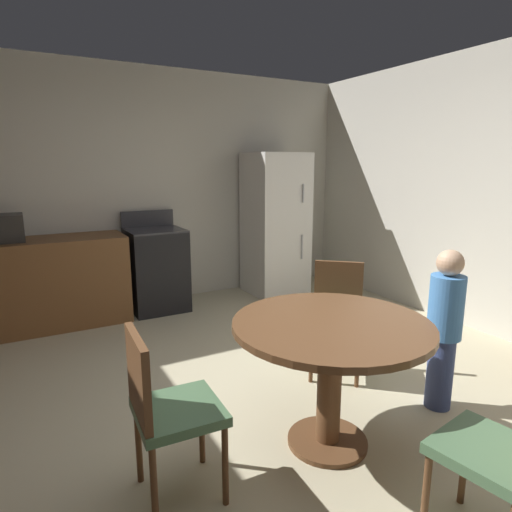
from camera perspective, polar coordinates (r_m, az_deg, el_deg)
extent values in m
plane|color=beige|center=(2.91, 3.71, -21.83)|extent=(14.00, 14.00, 0.00)
cube|color=beige|center=(5.26, -14.44, 8.68)|extent=(5.48, 0.12, 2.70)
cube|color=brown|center=(4.83, -28.98, -3.57)|extent=(2.07, 0.60, 0.90)
cube|color=black|center=(5.00, -12.97, -1.86)|extent=(0.60, 0.60, 0.90)
cube|color=#38383D|center=(4.91, -13.22, 3.36)|extent=(0.60, 0.60, 0.02)
cube|color=#38383D|center=(5.16, -14.13, 4.85)|extent=(0.60, 0.04, 0.18)
cube|color=white|center=(5.47, 2.55, 4.21)|extent=(0.68, 0.66, 1.76)
cylinder|color=#B2B2B7|center=(5.25, 6.24, 8.21)|extent=(0.02, 0.02, 0.22)
cylinder|color=#B2B2B7|center=(5.33, 6.08, 1.22)|extent=(0.02, 0.02, 0.30)
cylinder|color=brown|center=(2.82, 9.37, -22.88)|extent=(0.47, 0.47, 0.03)
cylinder|color=brown|center=(2.64, 9.64, -16.70)|extent=(0.14, 0.14, 0.72)
cylinder|color=brown|center=(2.48, 9.95, -8.95)|extent=(1.12, 1.12, 0.04)
cylinder|color=brown|center=(2.26, 21.47, -27.40)|extent=(0.03, 0.03, 0.43)
cylinder|color=brown|center=(2.50, 25.80, -23.39)|extent=(0.03, 0.03, 0.43)
cube|color=#4C704C|center=(2.19, 28.54, -21.80)|extent=(0.46, 0.46, 0.05)
cylinder|color=brown|center=(2.55, -7.18, -21.43)|extent=(0.03, 0.03, 0.43)
cylinder|color=brown|center=(2.29, -4.08, -25.76)|extent=(0.03, 0.03, 0.43)
cylinder|color=brown|center=(2.49, -15.23, -22.81)|extent=(0.03, 0.03, 0.43)
cylinder|color=brown|center=(2.22, -13.30, -27.59)|extent=(0.03, 0.03, 0.43)
cube|color=#4C704C|center=(2.25, -10.18, -19.49)|extent=(0.42, 0.42, 0.05)
cube|color=brown|center=(2.11, -15.26, -15.40)|extent=(0.05, 0.38, 0.42)
cylinder|color=brown|center=(3.34, 13.27, -13.18)|extent=(0.03, 0.03, 0.43)
cylinder|color=brown|center=(3.35, 7.30, -12.87)|extent=(0.03, 0.03, 0.43)
cylinder|color=brown|center=(3.65, 13.24, -10.94)|extent=(0.03, 0.03, 0.43)
cylinder|color=brown|center=(3.66, 7.83, -10.67)|extent=(0.03, 0.03, 0.43)
cube|color=#4C704C|center=(3.41, 10.56, -8.26)|extent=(0.56, 0.56, 0.05)
cube|color=brown|center=(3.52, 10.81, -4.05)|extent=(0.31, 0.28, 0.42)
cylinder|color=#3D4C84|center=(3.25, 23.09, -13.92)|extent=(0.17, 0.17, 0.50)
cylinder|color=#4784CC|center=(3.09, 23.79, -6.17)|extent=(0.23, 0.23, 0.42)
sphere|color=#D6A884|center=(3.01, 24.25, -0.82)|extent=(0.17, 0.17, 0.17)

